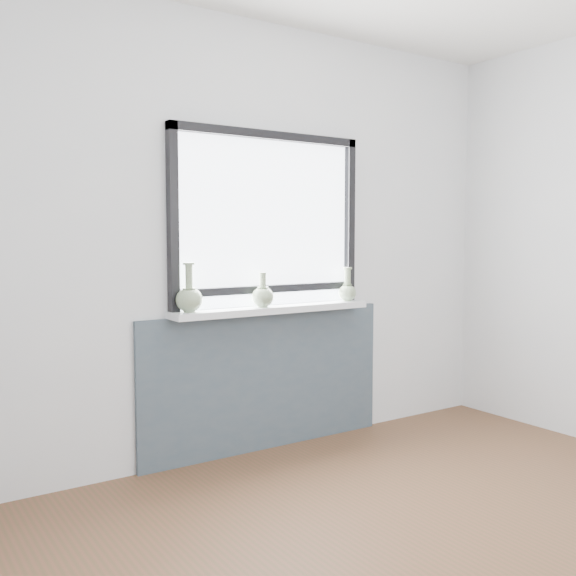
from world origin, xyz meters
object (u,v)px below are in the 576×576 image
windowsill (273,309)px  vase_b (263,296)px  vase_c (347,290)px  vase_a (189,297)px

windowsill → vase_b: vase_b is taller
vase_b → vase_c: size_ratio=0.95×
vase_c → vase_a: bearing=179.7°
vase_c → windowsill: bearing=178.4°
windowsill → vase_c: size_ratio=6.00×
windowsill → vase_b: (-0.09, -0.03, 0.09)m
vase_b → vase_c: 0.65m
vase_a → vase_b: size_ratio=1.33×
vase_a → vase_c: 1.12m
vase_a → vase_c: (1.12, -0.01, -0.01)m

